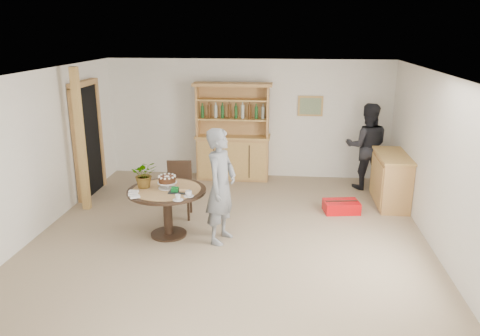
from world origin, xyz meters
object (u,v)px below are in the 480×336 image
dining_chair (179,185)px  adult_person (367,146)px  sideboard (391,179)px  dining_table (167,199)px  hutch (233,147)px  teen_boy (221,186)px  red_suitcase (341,207)px

dining_chair → adult_person: 3.85m
sideboard → dining_table: 4.10m
hutch → adult_person: (2.71, -0.36, 0.17)m
teen_boy → red_suitcase: 2.48m
hutch → red_suitcase: hutch is taller
hutch → sideboard: hutch is taller
hutch → dining_chair: hutch is taller
dining_chair → teen_boy: 1.31m
hutch → dining_table: hutch is taller
dining_chair → teen_boy: (0.86, -0.93, 0.34)m
sideboard → adult_person: (-0.33, 0.88, 0.39)m
dining_chair → adult_person: bearing=22.6°
dining_table → red_suitcase: (2.78, 1.24, -0.50)m
hutch → teen_boy: bearing=-86.6°
red_suitcase → dining_chair: bearing=179.5°
dining_chair → red_suitcase: bearing=3.1°
adult_person → red_suitcase: bearing=69.2°
hutch → sideboard: size_ratio=1.62×
dining_table → dining_chair: size_ratio=1.27×
dining_chair → teen_boy: bearing=-52.6°
hutch → red_suitcase: (2.12, -1.74, -0.59)m
teen_boy → adult_person: (2.53, 2.73, -0.01)m
teen_boy → adult_person: size_ratio=1.01×
red_suitcase → adult_person: bearing=57.8°
dining_table → sideboard: bearing=25.2°
sideboard → dining_chair: size_ratio=1.33×
hutch → sideboard: bearing=-22.2°
sideboard → dining_chair: dining_chair is taller
dining_chair → red_suitcase: dining_chair is taller
hutch → red_suitcase: size_ratio=3.12×
dining_chair → dining_table: bearing=-94.8°
sideboard → red_suitcase: (-0.92, -0.50, -0.37)m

